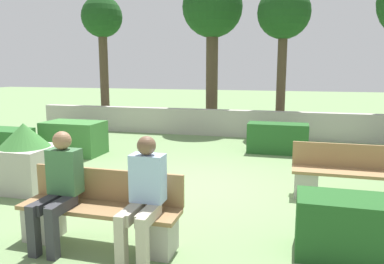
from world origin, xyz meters
TOP-DOWN VIEW (x-y plane):
  - ground_plane at (0.00, 0.00)m, footprint 60.00×60.00m
  - perimeter_wall at (0.00, 5.17)m, footprint 13.41×0.30m
  - bench_front at (-0.49, -2.42)m, footprint 1.97×0.49m
  - bench_left_side at (2.76, 0.03)m, footprint 2.10×0.48m
  - person_seated_man at (-0.93, -2.56)m, footprint 0.38×0.63m
  - person_seated_woman at (0.14, -2.56)m, footprint 0.38×0.63m
  - hedge_block_near_left at (2.64, -1.98)m, footprint 1.73×0.64m
  - hedge_block_mid_left at (1.33, 3.17)m, footprint 1.47×0.61m
  - hedge_block_far_left at (-3.48, 1.71)m, footprint 1.41×0.87m
  - planter_corner_left at (-2.75, -0.90)m, footprint 0.94×0.94m
  - tree_leftmost at (-4.85, 5.88)m, footprint 1.41×1.41m
  - tree_center_left at (-1.10, 6.60)m, footprint 2.04×2.04m
  - tree_center_right at (1.27, 5.96)m, footprint 1.62×1.62m

SIDE VIEW (x-z plane):
  - ground_plane at x=0.00m, z-range 0.00..0.00m
  - hedge_block_near_left at x=2.64m, z-range 0.00..0.68m
  - bench_front at x=-0.49m, z-range -0.09..0.78m
  - bench_left_side at x=2.76m, z-range -0.09..0.78m
  - hedge_block_mid_left at x=1.33m, z-range 0.00..0.75m
  - hedge_block_far_left at x=-3.48m, z-range 0.00..0.81m
  - perimeter_wall at x=0.00m, z-range 0.00..0.82m
  - planter_corner_left at x=-2.75m, z-range -0.02..1.14m
  - person_seated_woman at x=0.14m, z-range 0.07..1.43m
  - person_seated_man at x=-0.93m, z-range 0.08..1.44m
  - tree_leftmost at x=-4.85m, z-range 1.35..5.91m
  - tree_center_right at x=1.27m, z-range 1.36..5.95m
  - tree_center_left at x=-1.10m, z-range 1.40..6.55m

